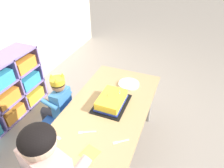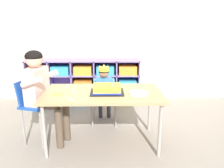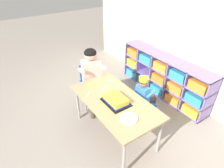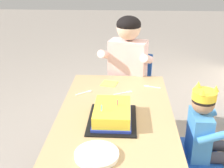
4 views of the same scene
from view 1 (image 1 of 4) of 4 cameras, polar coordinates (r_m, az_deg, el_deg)
ground at (r=2.27m, az=-1.00°, el=-18.56°), size 16.00×16.00×0.00m
activity_table at (r=1.83m, az=-1.19°, el=-7.75°), size 1.32×0.70×0.63m
classroom_chair_blue at (r=2.14m, az=-12.34°, el=-8.36°), size 0.38×0.31×0.62m
child_with_crown at (r=2.09m, az=-15.23°, el=-4.66°), size 0.30×0.31×0.85m
adult_helper_seated at (r=1.39m, az=-15.21°, el=-22.07°), size 0.47×0.46×1.10m
birthday_cake_on_tray at (r=1.80m, az=-0.14°, el=-4.79°), size 0.37×0.28×0.13m
paper_plate_stack at (r=2.07m, az=4.80°, el=-0.02°), size 0.21×0.21×0.02m
paper_napkin_square at (r=1.48m, az=-6.27°, el=-18.98°), size 0.14×0.14×0.00m
fork_scattered_mid_table at (r=1.60m, az=-7.40°, el=-13.41°), size 0.08×0.13×0.00m
fork_near_child_seat at (r=1.53m, az=2.24°, el=-16.09°), size 0.09×0.11×0.00m
fork_by_napkin at (r=1.63m, az=-15.72°, el=-14.02°), size 0.05×0.12×0.00m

